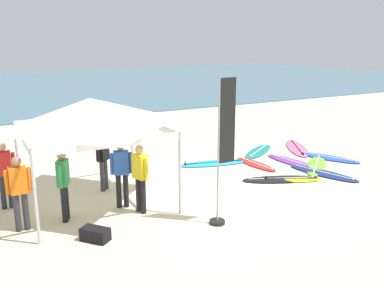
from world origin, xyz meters
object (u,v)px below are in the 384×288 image
(surfboard_pink, at_px, (297,148))
(person_yellow, at_px, (140,174))
(person_green, at_px, (63,181))
(person_orange, at_px, (19,189))
(person_red, at_px, (4,171))
(surfboard_blue, at_px, (327,157))
(surfboard_navy, at_px, (323,173))
(person_blue, at_px, (121,170))
(surfboard_yellow, at_px, (290,179))
(gear_bag_near_tent, at_px, (95,234))
(person_black, at_px, (103,156))
(banner_flag, at_px, (223,158))
(surfboard_purple, at_px, (292,161))
(surfboard_red, at_px, (256,164))
(surfboard_teal, at_px, (258,151))
(surfboard_lime, at_px, (316,166))
(canopy_tent, at_px, (90,113))
(surfboard_cyan, at_px, (213,163))
(surfboard_black, at_px, (281,179))

(surfboard_pink, distance_m, person_yellow, 8.14)
(person_green, relative_size, person_orange, 1.00)
(surfboard_pink, distance_m, person_red, 10.53)
(surfboard_blue, distance_m, surfboard_pink, 1.52)
(surfboard_blue, relative_size, person_yellow, 1.41)
(surfboard_pink, bearing_deg, surfboard_navy, -116.68)
(person_red, bearing_deg, surfboard_blue, -2.63)
(surfboard_pink, xyz_separation_m, person_green, (-9.29, -2.47, 0.95))
(surfboard_blue, xyz_separation_m, person_orange, (-10.31, -1.03, 0.95))
(person_orange, bearing_deg, person_blue, 5.19)
(surfboard_yellow, bearing_deg, gear_bag_near_tent, -170.70)
(person_black, relative_size, banner_flag, 0.50)
(surfboard_purple, height_order, surfboard_red, same)
(surfboard_yellow, relative_size, banner_flag, 0.55)
(person_green, bearing_deg, surfboard_navy, -2.30)
(surfboard_teal, relative_size, surfboard_yellow, 1.18)
(surfboard_yellow, relative_size, person_green, 1.10)
(person_red, distance_m, person_blue, 2.89)
(person_yellow, xyz_separation_m, person_blue, (-0.29, 0.53, 0.00))
(surfboard_yellow, xyz_separation_m, person_black, (-5.18, 1.86, 0.95))
(person_yellow, xyz_separation_m, gear_bag_near_tent, (-1.40, -0.93, -0.85))
(surfboard_lime, bearing_deg, person_blue, -177.84)
(canopy_tent, xyz_separation_m, surfboard_navy, (7.00, -1.03, -2.35))
(surfboard_cyan, relative_size, surfboard_lime, 1.15)
(surfboard_purple, relative_size, banner_flag, 0.66)
(surfboard_lime, height_order, person_orange, person_orange)
(surfboard_navy, distance_m, person_blue, 6.54)
(surfboard_red, bearing_deg, surfboard_purple, -14.16)
(surfboard_pink, xyz_separation_m, banner_flag, (-6.13, -4.29, 1.54))
(gear_bag_near_tent, bearing_deg, person_black, 69.93)
(surfboard_teal, distance_m, person_red, 8.96)
(surfboard_red, height_order, surfboard_yellow, same)
(surfboard_black, distance_m, person_orange, 7.37)
(surfboard_pink, relative_size, surfboard_navy, 1.07)
(surfboard_navy, distance_m, surfboard_yellow, 1.33)
(surfboard_navy, xyz_separation_m, person_blue, (-6.45, 0.45, 0.95))
(surfboard_black, xyz_separation_m, person_red, (-7.49, 1.57, 0.95))
(canopy_tent, distance_m, surfboard_cyan, 5.29)
(surfboard_black, relative_size, person_green, 1.43)
(surfboard_navy, distance_m, banner_flag, 5.20)
(surfboard_black, bearing_deg, surfboard_red, 81.24)
(surfboard_purple, xyz_separation_m, person_black, (-6.48, 0.42, 0.95))
(gear_bag_near_tent, bearing_deg, person_orange, 136.30)
(surfboard_purple, bearing_deg, surfboard_lime, -61.33)
(surfboard_cyan, xyz_separation_m, surfboard_black, (0.96, -2.40, 0.00))
(canopy_tent, relative_size, surfboard_black, 1.39)
(surfboard_pink, relative_size, person_orange, 1.51)
(surfboard_pink, xyz_separation_m, surfboard_red, (-2.70, -1.00, 0.00))
(person_red, relative_size, person_black, 1.00)
(surfboard_pink, distance_m, surfboard_yellow, 3.89)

